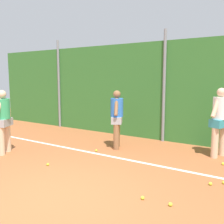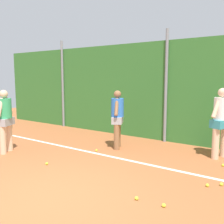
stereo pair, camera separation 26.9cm
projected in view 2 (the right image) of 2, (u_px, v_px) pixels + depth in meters
ground_plane at (101, 173)px, 5.83m from camera, size 25.41×25.41×0.00m
hedge_fence_backdrop at (168, 92)px, 8.60m from camera, size 16.52×0.25×3.33m
fence_post_left at (63, 84)px, 11.15m from camera, size 0.10×0.10×3.68m
fence_post_center at (166, 87)px, 8.43m from camera, size 0.10×0.10×3.68m
court_baseline_paint at (127, 160)px, 6.73m from camera, size 12.07×0.10×0.01m
player_foreground_near at (5, 118)px, 7.32m from camera, size 0.51×0.72×1.79m
player_midcourt at (117, 116)px, 7.74m from camera, size 0.51×0.71×1.75m
player_backcourt_far at (221, 119)px, 6.80m from camera, size 0.50×0.74×1.86m
tennis_ball_0 at (137, 198)px, 4.52m from camera, size 0.07×0.07×0.07m
tennis_ball_1 at (164, 205)px, 4.27m from camera, size 0.07×0.07×0.07m
tennis_ball_3 at (96, 150)px, 7.51m from camera, size 0.07×0.07×0.07m
tennis_ball_4 at (47, 164)px, 6.35m from camera, size 0.07×0.07×0.07m
tennis_ball_6 at (223, 165)px, 6.23m from camera, size 0.07×0.07×0.07m
tennis_ball_7 at (207, 185)px, 5.07m from camera, size 0.07×0.07×0.07m
tennis_ball_8 at (221, 184)px, 5.12m from camera, size 0.07×0.07×0.07m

